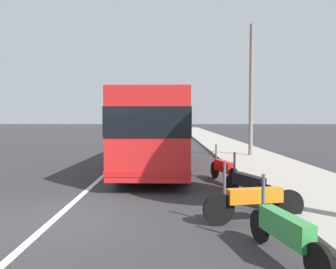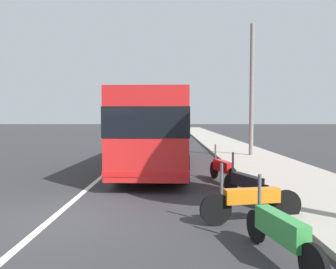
% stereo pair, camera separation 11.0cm
% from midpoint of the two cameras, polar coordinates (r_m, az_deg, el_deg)
% --- Properties ---
extents(ground_plane, '(220.00, 220.00, 0.00)m').
position_cam_midpoint_polar(ground_plane, '(7.81, -19.56, -13.72)').
color(ground_plane, '#2D2D30').
extents(sidewalk_curb, '(110.00, 3.60, 0.14)m').
position_cam_midpoint_polar(sidewalk_curb, '(17.72, 14.50, -4.13)').
color(sidewalk_curb, '#9E998E').
rests_on(sidewalk_curb, ground).
extents(lane_divider_line, '(110.00, 0.16, 0.01)m').
position_cam_midpoint_polar(lane_divider_line, '(17.37, -8.33, -4.43)').
color(lane_divider_line, silver).
rests_on(lane_divider_line, ground).
extents(coach_bus, '(10.58, 2.87, 3.14)m').
position_cam_midpoint_polar(coach_bus, '(14.51, -1.83, 1.13)').
color(coach_bus, red).
rests_on(coach_bus, ground).
extents(motorcycle_far_end, '(2.14, 0.55, 1.24)m').
position_cam_midpoint_polar(motorcycle_far_end, '(5.56, 19.00, -15.57)').
color(motorcycle_far_end, black).
rests_on(motorcycle_far_end, ground).
extents(motorcycle_mid_row, '(0.53, 2.22, 1.29)m').
position_cam_midpoint_polar(motorcycle_mid_row, '(7.23, 14.29, -11.04)').
color(motorcycle_mid_row, black).
rests_on(motorcycle_mid_row, ground).
extents(motorcycle_angled, '(2.02, 0.89, 1.25)m').
position_cam_midpoint_polar(motorcycle_angled, '(9.01, 13.38, -8.39)').
color(motorcycle_angled, black).
rests_on(motorcycle_angled, ground).
extents(motorcycle_by_tree, '(2.13, 0.63, 1.26)m').
position_cam_midpoint_polar(motorcycle_by_tree, '(11.47, 9.34, -5.86)').
color(motorcycle_by_tree, black).
rests_on(motorcycle_by_tree, ground).
extents(car_far_distant, '(4.03, 2.03, 1.56)m').
position_cam_midpoint_polar(car_far_distant, '(37.89, -1.10, 0.68)').
color(car_far_distant, black).
rests_on(car_far_distant, ground).
extents(car_behind_bus, '(4.52, 2.09, 1.38)m').
position_cam_midpoint_polar(car_behind_bus, '(46.60, -5.56, 0.99)').
color(car_behind_bus, '#2D7238').
rests_on(car_behind_bus, ground).
extents(utility_pole, '(0.24, 0.24, 7.38)m').
position_cam_midpoint_polar(utility_pole, '(19.01, 14.07, 7.28)').
color(utility_pole, slate).
rests_on(utility_pole, ground).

